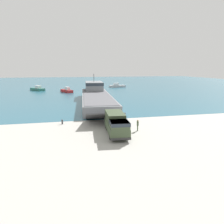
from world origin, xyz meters
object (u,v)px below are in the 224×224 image
soldier_on_ramp (138,125)px  moored_boat_b (67,90)px  moored_boat_a (117,86)px  moored_boat_c (38,89)px  military_truck (116,123)px  mooring_bollard (62,122)px  landing_craft (96,96)px

soldier_on_ramp → moored_boat_b: bearing=114.3°
moored_boat_a → moored_boat_c: (-34.95, -7.75, 0.04)m
military_truck → moored_boat_c: bearing=-160.0°
moored_boat_a → mooring_bollard: moored_boat_a is taller
landing_craft → moored_boat_b: landing_craft is taller
moored_boat_a → moored_boat_c: moored_boat_c is taller
military_truck → moored_boat_a: bearing=171.1°
military_truck → soldier_on_ramp: size_ratio=4.91×
landing_craft → soldier_on_ramp: 28.47m
soldier_on_ramp → mooring_bollard: 12.48m
landing_craft → mooring_bollard: bearing=-106.9°
moored_boat_a → mooring_bollard: 69.41m
military_truck → mooring_bollard: 10.27m
military_truck → moored_boat_b: (-5.50, 54.75, -0.83)m
soldier_on_ramp → moored_boat_a: moored_boat_a is taller
soldier_on_ramp → moored_boat_a: bearing=93.2°
landing_craft → soldier_on_ramp: size_ratio=24.82×
moored_boat_c → mooring_bollard: (9.48, -56.82, -0.25)m
moored_boat_a → moored_boat_c: 35.80m
soldier_on_ramp → moored_boat_a: 72.42m
soldier_on_ramp → moored_boat_a: (14.73, 70.91, -0.30)m
moored_boat_b → moored_boat_c: size_ratio=0.93×
moored_boat_c → landing_craft: bearing=-98.8°
soldier_on_ramp → moored_boat_b: size_ratio=0.24×
soldier_on_ramp → mooring_bollard: bearing=164.4°
military_truck → mooring_bollard: (-7.32, 7.13, -1.07)m
military_truck → moored_boat_b: military_truck is taller
landing_craft → mooring_bollard: 23.83m
military_truck → mooring_bollard: military_truck is taller
landing_craft → military_truck: bearing=-88.0°
moored_boat_c → mooring_bollard: moored_boat_c is taller
landing_craft → mooring_bollard: (-8.93, -22.05, -1.28)m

